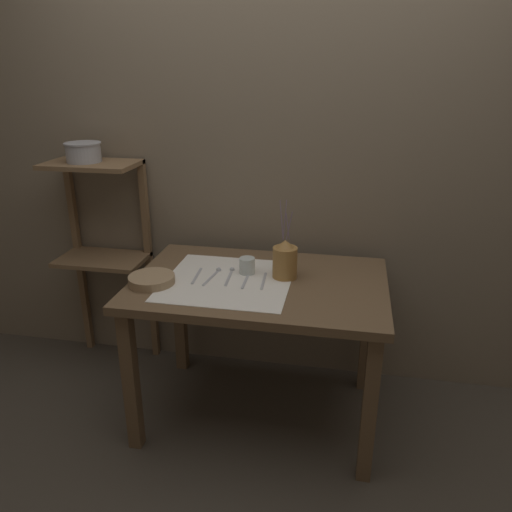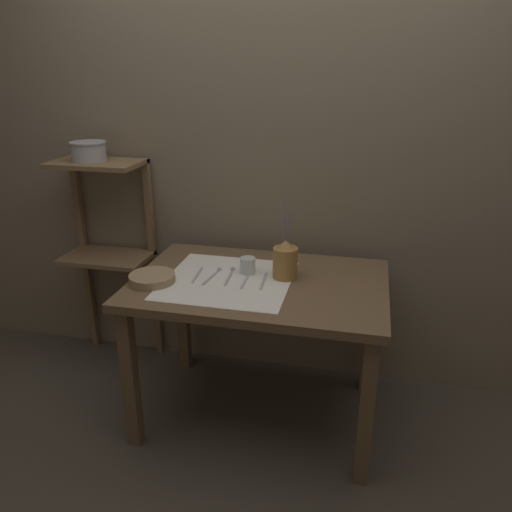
% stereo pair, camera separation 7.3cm
% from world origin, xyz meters
% --- Properties ---
extents(ground_plane, '(12.00, 12.00, 0.00)m').
position_xyz_m(ground_plane, '(0.00, 0.00, 0.00)').
color(ground_plane, '#473F35').
extents(stone_wall_back, '(7.00, 0.06, 2.40)m').
position_xyz_m(stone_wall_back, '(0.00, 0.50, 1.20)').
color(stone_wall_back, '#7A6B56').
rests_on(stone_wall_back, ground_plane).
extents(wooden_table, '(1.17, 0.79, 0.75)m').
position_xyz_m(wooden_table, '(0.00, 0.00, 0.65)').
color(wooden_table, brown).
rests_on(wooden_table, ground_plane).
extents(wooden_shelf_unit, '(0.48, 0.29, 1.21)m').
position_xyz_m(wooden_shelf_unit, '(-0.96, 0.35, 0.83)').
color(wooden_shelf_unit, brown).
rests_on(wooden_shelf_unit, ground_plane).
extents(linen_cloth, '(0.58, 0.57, 0.00)m').
position_xyz_m(linen_cloth, '(-0.14, -0.03, 0.75)').
color(linen_cloth, white).
rests_on(linen_cloth, wooden_table).
extents(pitcher_with_flowers, '(0.12, 0.12, 0.37)m').
position_xyz_m(pitcher_with_flowers, '(0.11, 0.05, 0.84)').
color(pitcher_with_flowers, olive).
rests_on(pitcher_with_flowers, wooden_table).
extents(wooden_bowl, '(0.21, 0.21, 0.04)m').
position_xyz_m(wooden_bowl, '(-0.48, -0.13, 0.77)').
color(wooden_bowl, '#9E7F5B').
rests_on(wooden_bowl, wooden_table).
extents(glass_tumbler_near, '(0.07, 0.07, 0.08)m').
position_xyz_m(glass_tumbler_near, '(-0.07, 0.07, 0.79)').
color(glass_tumbler_near, silver).
rests_on(glass_tumbler_near, wooden_table).
extents(knife_center, '(0.03, 0.19, 0.00)m').
position_xyz_m(knife_center, '(-0.30, -0.02, 0.76)').
color(knife_center, '#A8A8AD').
rests_on(knife_center, wooden_table).
extents(spoon_inner, '(0.04, 0.20, 0.02)m').
position_xyz_m(spoon_inner, '(-0.22, 0.03, 0.76)').
color(spoon_inner, '#A8A8AD').
rests_on(spoon_inner, wooden_table).
extents(spoon_outer, '(0.03, 0.20, 0.02)m').
position_xyz_m(spoon_outer, '(-0.15, 0.05, 0.76)').
color(spoon_outer, '#A8A8AD').
rests_on(spoon_outer, wooden_table).
extents(fork_outer, '(0.02, 0.19, 0.00)m').
position_xyz_m(fork_outer, '(-0.06, -0.02, 0.76)').
color(fork_outer, '#A8A8AD').
rests_on(fork_outer, wooden_table).
extents(fork_inner, '(0.02, 0.19, 0.00)m').
position_xyz_m(fork_inner, '(0.02, -0.01, 0.76)').
color(fork_inner, '#A8A8AD').
rests_on(fork_inner, wooden_table).
extents(metal_pot_large, '(0.19, 0.19, 0.10)m').
position_xyz_m(metal_pot_large, '(-0.99, 0.31, 1.27)').
color(metal_pot_large, '#A8A8AD').
rests_on(metal_pot_large, wooden_shelf_unit).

